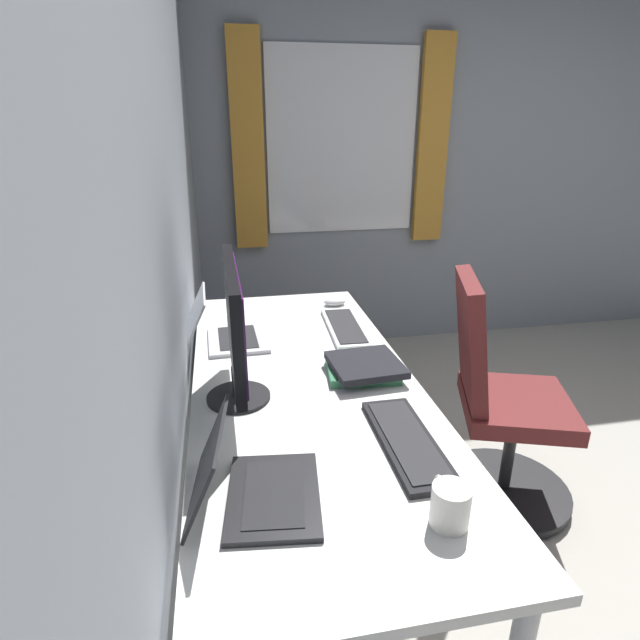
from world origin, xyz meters
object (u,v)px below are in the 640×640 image
at_px(keyboard_spare, 345,327).
at_px(monitor_primary, 235,325).
at_px(keyboard_main, 407,441).
at_px(coffee_mug, 450,505).
at_px(laptop_leftmost, 248,482).
at_px(laptop_left, 220,331).
at_px(book_stack_near, 364,367).
at_px(mouse_main, 335,302).
at_px(drawer_pedestal, 285,415).
at_px(office_chair, 497,405).

bearing_deg(keyboard_spare, monitor_primary, 136.72).
height_order(keyboard_main, coffee_mug, coffee_mug).
bearing_deg(keyboard_spare, coffee_mug, 178.04).
xyz_separation_m(laptop_leftmost, laptop_left, (0.92, 0.05, 0.00)).
xyz_separation_m(keyboard_spare, book_stack_near, (-0.41, 0.03, 0.02)).
bearing_deg(keyboard_main, book_stack_near, 0.87).
bearing_deg(laptop_leftmost, mouse_main, -20.99).
distance_m(drawer_pedestal, laptop_leftmost, 1.07).
xyz_separation_m(drawer_pedestal, laptop_leftmost, (-0.96, 0.20, 0.43)).
height_order(drawer_pedestal, laptop_leftmost, laptop_leftmost).
bearing_deg(laptop_leftmost, keyboard_main, -72.83).
height_order(laptop_left, keyboard_main, laptop_left).
distance_m(monitor_primary, laptop_leftmost, 0.51).
relative_size(drawer_pedestal, keyboard_spare, 1.63).
relative_size(laptop_leftmost, book_stack_near, 1.26).
height_order(laptop_leftmost, book_stack_near, laptop_leftmost).
distance_m(coffee_mug, office_chair, 1.10).
bearing_deg(drawer_pedestal, keyboard_main, -163.70).
xyz_separation_m(monitor_primary, coffee_mug, (-0.63, -0.42, -0.20)).
relative_size(monitor_primary, laptop_leftmost, 1.65).
height_order(drawer_pedestal, keyboard_spare, keyboard_spare).
relative_size(laptop_left, office_chair, 0.35).
xyz_separation_m(monitor_primary, keyboard_main, (-0.33, -0.44, -0.24)).
xyz_separation_m(laptop_left, book_stack_near, (-0.37, -0.48, -0.02)).
bearing_deg(laptop_leftmost, monitor_primary, -0.09).
distance_m(monitor_primary, coffee_mug, 0.78).
relative_size(monitor_primary, keyboard_main, 1.29).
bearing_deg(laptop_left, mouse_main, -57.52).
distance_m(laptop_left, keyboard_main, 0.93).
xyz_separation_m(book_stack_near, coffee_mug, (-0.71, 0.01, 0.02)).
distance_m(keyboard_main, office_chair, 0.88).
bearing_deg(drawer_pedestal, mouse_main, -43.05).
xyz_separation_m(keyboard_main, book_stack_near, (0.42, 0.01, 0.02)).
bearing_deg(coffee_mug, laptop_left, 23.66).
relative_size(laptop_leftmost, keyboard_main, 0.78).
relative_size(laptop_left, mouse_main, 3.25).
relative_size(keyboard_spare, office_chair, 0.44).
height_order(drawer_pedestal, office_chair, office_chair).
relative_size(drawer_pedestal, mouse_main, 6.68).
bearing_deg(office_chair, keyboard_main, 132.42).
bearing_deg(keyboard_main, keyboard_spare, -1.79).
bearing_deg(monitor_primary, laptop_left, 6.36).
relative_size(keyboard_main, coffee_mug, 3.33).
bearing_deg(mouse_main, coffee_mug, 177.54).
bearing_deg(laptop_left, office_chair, -101.87).
height_order(drawer_pedestal, keyboard_main, keyboard_main).
xyz_separation_m(mouse_main, office_chair, (-0.57, -0.56, -0.29)).
xyz_separation_m(coffee_mug, office_chair, (0.85, -0.62, -0.32)).
xyz_separation_m(monitor_primary, laptop_left, (0.45, 0.05, -0.20)).
bearing_deg(book_stack_near, laptop_leftmost, 142.18).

